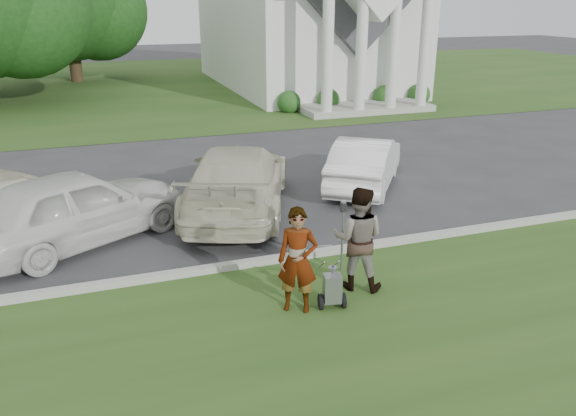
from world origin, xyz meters
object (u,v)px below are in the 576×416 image
striping_cart (332,289)px  car_c (237,179)px  tree_back (67,4)px  person_left (298,261)px  person_right (358,239)px  car_d (365,162)px  parking_meter_near (343,228)px  car_b (76,207)px

striping_cart → car_c: bearing=105.3°
tree_back → person_left: 31.75m
person_right → car_d: size_ratio=0.45×
person_right → tree_back: bearing=-49.2°
person_right → parking_meter_near: bearing=-59.4°
striping_cart → car_b: 6.01m
tree_back → car_c: size_ratio=1.69×
car_b → tree_back: bearing=-29.4°
person_left → car_d: person_left is taller
car_b → person_right: bearing=-158.2°
striping_cart → parking_meter_near: (0.73, 1.23, 0.55)m
striping_cart → person_left: 0.82m
tree_back → person_left: bearing=-83.2°
person_right → car_d: (2.81, 5.35, -0.26)m
person_left → person_right: bearing=44.1°
tree_back → person_right: 31.53m
car_c → tree_back: bearing=-60.6°
person_left → parking_meter_near: 1.70m
tree_back → parking_meter_near: tree_back is taller
tree_back → striping_cart: tree_back is taller
person_left → parking_meter_near: bearing=66.7°
parking_meter_near → car_c: 4.11m
person_right → parking_meter_near: (0.01, 0.69, -0.05)m
tree_back → striping_cart: size_ratio=9.93×
parking_meter_near → car_c: bearing=105.1°
person_left → person_right: 1.36m
tree_back → striping_cart: 32.03m
striping_cart → parking_meter_near: size_ratio=0.67×
striping_cart → person_right: size_ratio=0.50×
person_right → car_c: 4.78m
person_right → car_d: 6.05m
tree_back → person_right: (5.04, -30.90, -3.76)m
car_b → parking_meter_near: bearing=-152.8°
person_right → car_d: person_right is taller
car_b → car_d: car_b is taller
parking_meter_near → car_b: (-4.84, 3.13, -0.09)m
striping_cart → parking_meter_near: bearing=70.8°
person_right → car_b: (-4.83, 3.82, -0.14)m
car_b → person_left: bearing=-170.0°
person_left → car_d: 7.07m
person_left → car_c: bearing=114.3°
person_right → car_b: bearing=-6.8°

